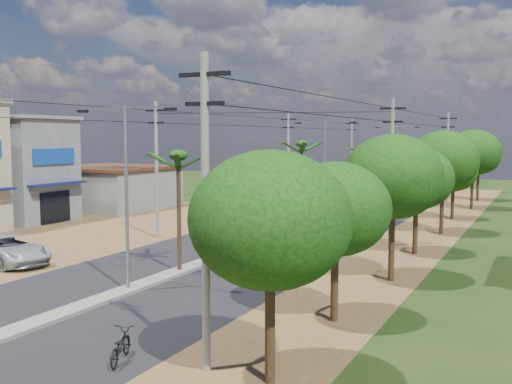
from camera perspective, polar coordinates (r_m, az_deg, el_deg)
ground at (r=26.74m, az=-12.06°, el=-9.33°), size 160.00×160.00×0.00m
road at (r=39.36m, az=1.59°, el=-4.48°), size 12.00×110.00×0.04m
median at (r=42.06m, az=3.29°, el=-3.76°), size 1.00×90.00×0.18m
dirt_lot_west at (r=42.56m, az=-21.36°, el=-4.11°), size 18.00×46.00×0.04m
dirt_shoulder_east at (r=36.71m, az=13.80°, el=-5.35°), size 5.00×90.00×0.03m
shophouse_grey at (r=51.29m, az=-21.87°, el=2.07°), size 9.00×6.40×8.30m
low_shed at (r=57.96m, az=-13.79°, el=0.45°), size 10.40×10.40×3.95m
tree_east_a at (r=15.89m, az=1.37°, el=-2.69°), size 4.40×4.40×6.37m
tree_east_b at (r=21.55m, az=7.57°, el=-1.64°), size 4.00×4.00×5.83m
tree_east_c at (r=28.09m, az=12.92°, el=1.42°), size 4.60×4.60×6.83m
tree_east_d at (r=35.02m, az=15.05°, el=1.25°), size 4.20×4.20×6.13m
tree_east_e at (r=42.82m, az=17.40°, el=2.89°), size 4.80×4.80×7.14m
tree_east_f at (r=50.84m, az=18.29°, el=1.85°), size 3.80×3.80×5.52m
tree_east_g at (r=58.65m, az=19.98°, el=3.54°), size 5.00×5.00×7.38m
tree_east_h at (r=66.65m, az=20.45°, el=3.18°), size 4.40×4.40×6.52m
palm_median_near at (r=29.16m, az=-7.40°, el=2.96°), size 2.00×2.00×6.15m
palm_median_mid at (r=43.39m, az=4.36°, el=4.22°), size 2.00×2.00×6.55m
palm_median_far at (r=58.56m, az=10.18°, el=3.80°), size 2.00×2.00×5.85m
streetlight_near at (r=25.96m, az=-12.26°, el=0.95°), size 5.10×0.18×8.00m
streetlight_mid at (r=48.10m, az=6.56°, el=2.97°), size 5.10×0.18×8.00m
streetlight_far at (r=72.14m, az=13.24°, el=3.63°), size 5.10×0.18×8.00m
utility_pole_w_b at (r=39.74m, az=-9.45°, el=2.42°), size 1.60×0.24×9.00m
utility_pole_w_c at (r=59.03m, az=3.07°, el=3.39°), size 1.60×0.24×9.00m
utility_pole_w_d at (r=78.78m, az=9.08°, el=3.81°), size 1.60×0.24×9.00m
utility_pole_e_a at (r=16.78m, az=-4.84°, el=-1.36°), size 1.60×0.24×9.00m
utility_pole_e_b at (r=37.35m, az=12.79°, el=2.18°), size 1.60×0.24×9.00m
utility_pole_e_c at (r=58.95m, az=17.74°, el=3.15°), size 1.60×0.24×9.00m
car_silver_mid at (r=40.28m, az=6.34°, el=-3.29°), size 1.67×4.39×1.43m
car_white_far at (r=47.77m, az=-0.31°, el=-1.96°), size 3.12×4.97×1.34m
car_parked_silver at (r=34.05m, az=-22.56°, el=-5.16°), size 5.86×3.62×1.51m
moto_rider_east at (r=18.73m, az=-12.82°, el=-14.24°), size 1.26×1.92×0.95m
moto_rider_west_a at (r=37.24m, az=-1.95°, el=-4.32°), size 0.67×1.86×0.97m
moto_rider_west_b at (r=56.28m, az=8.06°, el=-1.10°), size 0.94×1.67×0.97m
roadside_sign at (r=33.40m, az=-20.83°, el=-5.80°), size 0.54×1.09×0.95m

